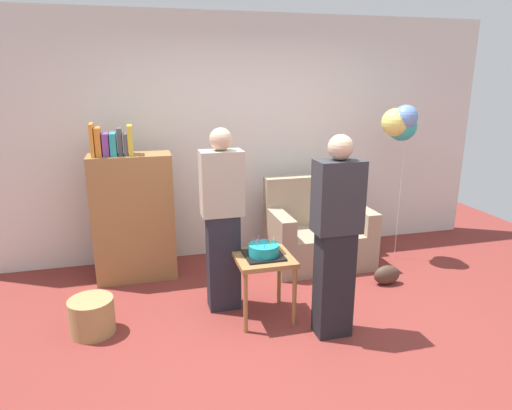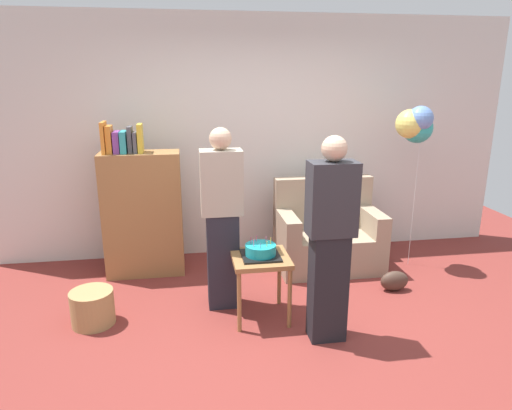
{
  "view_description": "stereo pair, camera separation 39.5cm",
  "coord_description": "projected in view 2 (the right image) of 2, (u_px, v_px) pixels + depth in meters",
  "views": [
    {
      "loc": [
        -1.16,
        -3.01,
        2.04
      ],
      "look_at": [
        -0.19,
        0.67,
        0.95
      ],
      "focal_mm": 31.71,
      "sensor_mm": 36.0,
      "label": 1
    },
    {
      "loc": [
        -0.77,
        -3.09,
        2.04
      ],
      "look_at": [
        -0.19,
        0.67,
        0.95
      ],
      "focal_mm": 31.71,
      "sensor_mm": 36.0,
      "label": 2
    }
  ],
  "objects": [
    {
      "name": "ground_plane",
      "position": [
        292.0,
        341.0,
        3.61
      ],
      "size": [
        8.0,
        8.0,
        0.0
      ],
      "primitive_type": "plane",
      "color": "maroon"
    },
    {
      "name": "wall_back",
      "position": [
        253.0,
        138.0,
        5.18
      ],
      "size": [
        6.0,
        0.1,
        2.7
      ],
      "primitive_type": "cube",
      "color": "silver",
      "rests_on": "ground_plane"
    },
    {
      "name": "couch",
      "position": [
        327.0,
        236.0,
        4.97
      ],
      "size": [
        1.1,
        0.7,
        0.96
      ],
      "color": "gray",
      "rests_on": "ground_plane"
    },
    {
      "name": "bookshelf",
      "position": [
        142.0,
        211.0,
        4.7
      ],
      "size": [
        0.8,
        0.36,
        1.61
      ],
      "color": "olive",
      "rests_on": "ground_plane"
    },
    {
      "name": "side_table",
      "position": [
        261.0,
        266.0,
        3.84
      ],
      "size": [
        0.48,
        0.48,
        0.57
      ],
      "color": "olive",
      "rests_on": "ground_plane"
    },
    {
      "name": "birthday_cake",
      "position": [
        261.0,
        251.0,
        3.81
      ],
      "size": [
        0.32,
        0.32,
        0.17
      ],
      "color": "black",
      "rests_on": "side_table"
    },
    {
      "name": "person_blowing_candles",
      "position": [
        222.0,
        219.0,
        3.96
      ],
      "size": [
        0.36,
        0.22,
        1.63
      ],
      "rotation": [
        0.0,
        0.0,
        -0.36
      ],
      "color": "#23232D",
      "rests_on": "ground_plane"
    },
    {
      "name": "person_holding_cake",
      "position": [
        330.0,
        240.0,
        3.44
      ],
      "size": [
        0.36,
        0.22,
        1.63
      ],
      "rotation": [
        0.0,
        0.0,
        3.27
      ],
      "color": "black",
      "rests_on": "ground_plane"
    },
    {
      "name": "wicker_basket",
      "position": [
        93.0,
        308.0,
        3.82
      ],
      "size": [
        0.36,
        0.36,
        0.3
      ],
      "primitive_type": "cylinder",
      "color": "#A88451",
      "rests_on": "ground_plane"
    },
    {
      "name": "handbag",
      "position": [
        394.0,
        281.0,
        4.44
      ],
      "size": [
        0.28,
        0.14,
        0.2
      ],
      "primitive_type": "ellipsoid",
      "color": "#473328",
      "rests_on": "ground_plane"
    },
    {
      "name": "balloon_bunch",
      "position": [
        415.0,
        124.0,
        4.68
      ],
      "size": [
        0.4,
        0.39,
        1.75
      ],
      "color": "silver",
      "rests_on": "ground_plane"
    }
  ]
}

